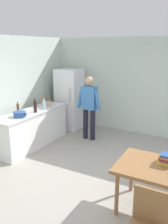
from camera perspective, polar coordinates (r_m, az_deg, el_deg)
ground_plane at (r=4.66m, az=1.13°, el=-15.98°), size 14.00×14.00×0.00m
wall_back at (r=6.87m, az=12.85°, el=6.00°), size 6.40×0.12×2.70m
kitchen_counter at (r=6.11m, az=-12.20°, el=-3.82°), size 0.64×2.20×0.90m
refrigerator at (r=7.17m, az=-3.49°, el=3.08°), size 0.70×0.67×1.80m
person at (r=6.23m, az=1.24°, el=1.94°), size 0.70×0.22×1.70m
dining_table at (r=3.70m, az=19.07°, el=-13.75°), size 1.40×0.90×0.75m
chair at (r=2.98m, az=15.24°, el=-24.58°), size 0.42×0.42×0.91m
cooking_pot at (r=5.53m, az=-15.18°, el=-0.52°), size 0.40×0.28×0.12m
utensil_jar at (r=6.36m, az=-8.46°, el=2.06°), size 0.11×0.11×0.32m
bottle_beer_brown at (r=5.91m, az=-15.60°, el=0.92°), size 0.06×0.06×0.26m
bottle_wine_dark at (r=5.81m, az=-11.67°, el=1.34°), size 0.08×0.08×0.34m
bottle_water_clear at (r=6.04m, az=-9.59°, el=1.77°), size 0.07×0.07×0.30m
bottle_oil_amber at (r=6.49m, az=-9.75°, el=2.61°), size 0.06×0.06×0.28m
book_stack at (r=3.78m, az=19.50°, el=-10.69°), size 0.28×0.22×0.15m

